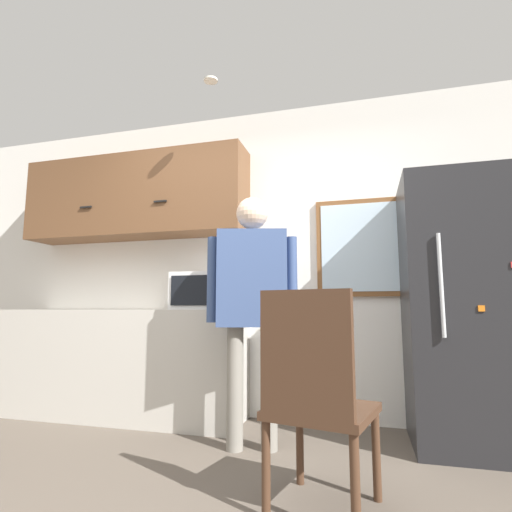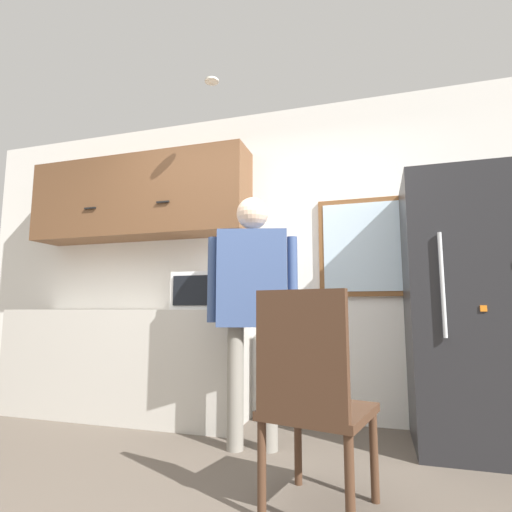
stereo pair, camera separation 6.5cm
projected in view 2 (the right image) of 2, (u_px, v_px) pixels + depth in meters
back_wall at (260, 258)px, 3.54m from camera, size 6.00×0.06×2.70m
counter at (125, 362)px, 3.45m from camera, size 2.14×0.57×0.90m
upper_cabinets at (138, 198)px, 3.74m from camera, size 2.14×0.39×0.75m
microwave at (209, 291)px, 3.28m from camera, size 0.50×0.40×0.30m
person at (252, 291)px, 2.71m from camera, size 0.60×0.33×1.68m
refrigerator at (471, 309)px, 2.67m from camera, size 0.81×0.73×1.81m
chair at (311, 392)px, 1.80m from camera, size 0.55×0.55×0.99m
window at (364, 247)px, 3.26m from camera, size 0.72×0.05×0.81m
ceiling_light at (212, 81)px, 3.13m from camera, size 0.11×0.11×0.01m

